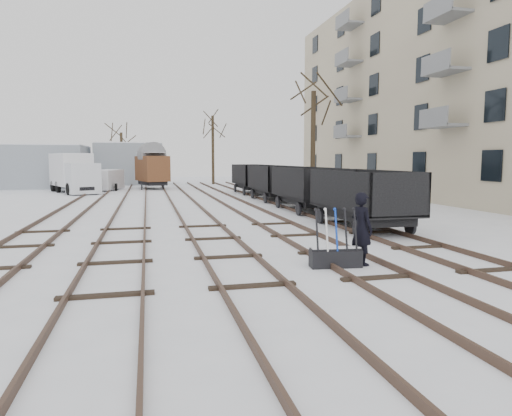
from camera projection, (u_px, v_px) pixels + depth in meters
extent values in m
plane|color=white|center=(228.00, 258.00, 12.66)|extent=(120.00, 120.00, 0.00)
cube|color=black|center=(61.00, 208.00, 24.64)|extent=(0.07, 52.00, 0.15)
cube|color=black|center=(89.00, 208.00, 24.97)|extent=(0.07, 52.00, 0.15)
cube|color=black|center=(12.00, 253.00, 13.20)|extent=(1.90, 0.20, 0.08)
cube|color=black|center=(119.00, 207.00, 25.33)|extent=(0.07, 52.00, 0.15)
cube|color=black|center=(145.00, 207.00, 25.66)|extent=(0.07, 52.00, 0.15)
cube|color=black|center=(120.00, 248.00, 13.89)|extent=(1.90, 0.20, 0.08)
cube|color=black|center=(174.00, 206.00, 26.02)|extent=(0.07, 52.00, 0.15)
cube|color=black|center=(199.00, 205.00, 26.35)|extent=(0.07, 52.00, 0.15)
cube|color=black|center=(218.00, 244.00, 14.59)|extent=(1.90, 0.20, 0.08)
cube|color=black|center=(225.00, 205.00, 26.71)|extent=(0.07, 52.00, 0.15)
cube|color=black|center=(249.00, 204.00, 27.05)|extent=(0.07, 52.00, 0.15)
cube|color=black|center=(306.00, 240.00, 15.28)|extent=(1.90, 0.20, 0.08)
cube|color=black|center=(275.00, 203.00, 27.41)|extent=(0.07, 52.00, 0.15)
cube|color=black|center=(297.00, 203.00, 27.74)|extent=(0.07, 52.00, 0.15)
cube|color=black|center=(387.00, 237.00, 15.97)|extent=(1.90, 0.20, 0.08)
cube|color=#C0B694|center=(491.00, 79.00, 29.96)|extent=(10.00, 45.00, 16.00)
cube|color=gray|center=(32.00, 167.00, 44.26)|extent=(10.00, 8.00, 4.00)
cube|color=white|center=(31.00, 145.00, 44.04)|extent=(9.80, 7.84, 0.10)
cube|color=gray|center=(130.00, 164.00, 50.18)|extent=(7.00, 6.00, 4.40)
cube|color=white|center=(129.00, 143.00, 49.94)|extent=(6.86, 5.88, 0.10)
cube|color=black|center=(335.00, 259.00, 11.56)|extent=(1.34, 0.55, 0.44)
cube|color=black|center=(336.00, 249.00, 11.53)|extent=(1.32, 0.43, 0.06)
cube|color=white|center=(336.00, 248.00, 11.53)|extent=(1.27, 0.39, 0.03)
cylinder|color=black|center=(317.00, 231.00, 11.41)|extent=(0.08, 0.32, 1.08)
cylinder|color=silver|center=(326.00, 230.00, 11.45)|extent=(0.08, 0.32, 1.08)
cylinder|color=#0C31A2|center=(336.00, 230.00, 11.48)|extent=(0.08, 0.32, 1.08)
cylinder|color=black|center=(346.00, 230.00, 11.51)|extent=(0.08, 0.32, 1.08)
cylinder|color=black|center=(355.00, 230.00, 11.54)|extent=(0.08, 0.32, 1.08)
imported|color=black|center=(362.00, 229.00, 11.75)|extent=(0.64, 0.80, 1.89)
cube|color=black|center=(361.00, 214.00, 17.86)|extent=(1.80, 4.94, 0.37)
cube|color=black|center=(362.00, 209.00, 17.84)|extent=(2.25, 5.62, 0.11)
cube|color=black|center=(336.00, 190.00, 17.51)|extent=(0.09, 5.62, 1.50)
cube|color=black|center=(387.00, 189.00, 18.01)|extent=(0.09, 5.62, 1.50)
cube|color=white|center=(362.00, 206.00, 17.83)|extent=(2.02, 5.39, 0.06)
cylinder|color=black|center=(358.00, 228.00, 15.91)|extent=(0.11, 0.66, 0.66)
cylinder|color=black|center=(364.00, 214.00, 19.87)|extent=(0.11, 0.66, 0.66)
cube|color=black|center=(306.00, 200.00, 24.05)|extent=(1.80, 4.94, 0.37)
cube|color=black|center=(306.00, 196.00, 24.03)|extent=(2.25, 5.62, 0.11)
cube|color=black|center=(287.00, 182.00, 23.70)|extent=(0.09, 5.62, 1.50)
cube|color=black|center=(326.00, 182.00, 24.20)|extent=(0.09, 5.62, 1.50)
cube|color=white|center=(306.00, 194.00, 24.02)|extent=(2.02, 5.39, 0.06)
cylinder|color=black|center=(299.00, 209.00, 22.10)|extent=(0.11, 0.66, 0.66)
cylinder|color=black|center=(313.00, 201.00, 26.06)|extent=(0.11, 0.66, 0.66)
cube|color=black|center=(274.00, 191.00, 30.24)|extent=(1.80, 4.94, 0.37)
cube|color=black|center=(274.00, 188.00, 30.22)|extent=(2.25, 5.62, 0.11)
cube|color=black|center=(258.00, 177.00, 29.89)|extent=(0.09, 5.62, 1.50)
cube|color=black|center=(289.00, 177.00, 30.39)|extent=(0.09, 5.62, 1.50)
cube|color=white|center=(274.00, 187.00, 30.21)|extent=(2.02, 5.39, 0.06)
cylinder|color=black|center=(265.00, 198.00, 28.29)|extent=(0.11, 0.66, 0.66)
cylinder|color=black|center=(281.00, 193.00, 32.25)|extent=(0.11, 0.66, 0.66)
cube|color=black|center=(252.00, 186.00, 36.43)|extent=(1.80, 4.94, 0.37)
cube|color=black|center=(252.00, 183.00, 36.41)|extent=(2.25, 5.62, 0.11)
cube|color=black|center=(239.00, 174.00, 36.08)|extent=(0.09, 5.62, 1.50)
cube|color=black|center=(265.00, 174.00, 36.58)|extent=(0.09, 5.62, 1.50)
cube|color=white|center=(252.00, 182.00, 36.40)|extent=(2.02, 5.39, 0.06)
cylinder|color=black|center=(244.00, 191.00, 34.48)|extent=(0.11, 0.66, 0.66)
cylinder|color=black|center=(259.00, 188.00, 38.44)|extent=(0.11, 0.66, 0.66)
cube|color=black|center=(152.00, 183.00, 41.98)|extent=(2.63, 4.14, 0.35)
cube|color=#532B18|center=(152.00, 168.00, 41.84)|extent=(3.17, 4.76, 2.27)
cube|color=white|center=(152.00, 153.00, 41.69)|extent=(2.91, 4.49, 0.03)
cylinder|color=black|center=(142.00, 187.00, 40.44)|extent=(0.10, 0.61, 0.61)
cylinder|color=black|center=(163.00, 185.00, 43.58)|extent=(0.10, 0.61, 0.61)
cube|color=black|center=(74.00, 186.00, 37.14)|extent=(3.81, 6.93, 0.28)
cube|color=silver|center=(68.00, 179.00, 34.54)|extent=(2.78, 2.59, 2.32)
cube|color=silver|center=(75.00, 170.00, 37.71)|extent=(4.04, 5.35, 2.60)
cube|color=white|center=(74.00, 154.00, 37.57)|extent=(3.96, 5.25, 0.04)
cylinder|color=black|center=(55.00, 189.00, 34.57)|extent=(0.28, 0.93, 0.93)
cylinder|color=black|center=(91.00, 185.00, 39.89)|extent=(0.28, 0.93, 0.93)
cube|color=silver|center=(107.00, 180.00, 40.17)|extent=(2.82, 4.40, 1.67)
cube|color=white|center=(107.00, 170.00, 40.08)|extent=(2.75, 4.30, 0.04)
cylinder|color=black|center=(96.00, 188.00, 38.79)|extent=(0.20, 0.65, 0.65)
cylinder|color=black|center=(118.00, 186.00, 41.68)|extent=(0.20, 0.65, 0.65)
cylinder|color=black|center=(313.00, 148.00, 28.42)|extent=(0.30, 0.30, 6.91)
cylinder|color=black|center=(122.00, 158.00, 50.63)|extent=(0.30, 0.30, 5.67)
cylinder|color=black|center=(213.00, 150.00, 49.55)|extent=(0.30, 0.30, 7.41)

